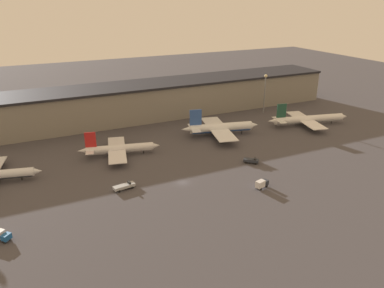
{
  "coord_description": "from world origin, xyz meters",
  "views": [
    {
      "loc": [
        -50.0,
        -113.02,
        64.49
      ],
      "look_at": [
        13.28,
        20.03,
        6.0
      ],
      "focal_mm": 35.0,
      "sensor_mm": 36.0,
      "label": 1
    }
  ],
  "objects_px": {
    "service_vehicle_2": "(262,184)",
    "airplane_1": "(119,149)",
    "airplane_3": "(308,119)",
    "airplane_2": "(220,128)",
    "service_vehicle_4": "(0,235)",
    "service_vehicle_0": "(124,186)",
    "service_vehicle_3": "(251,160)"
  },
  "relations": [
    {
      "from": "service_vehicle_0",
      "to": "service_vehicle_3",
      "type": "bearing_deg",
      "value": -9.12
    },
    {
      "from": "airplane_3",
      "to": "service_vehicle_2",
      "type": "xyz_separation_m",
      "value": [
        -63.49,
        -47.85,
        -1.54
      ]
    },
    {
      "from": "airplane_3",
      "to": "service_vehicle_2",
      "type": "bearing_deg",
      "value": -129.74
    },
    {
      "from": "airplane_2",
      "to": "service_vehicle_0",
      "type": "distance_m",
      "value": 68.06
    },
    {
      "from": "service_vehicle_2",
      "to": "airplane_1",
      "type": "bearing_deg",
      "value": 110.56
    },
    {
      "from": "airplane_1",
      "to": "service_vehicle_4",
      "type": "relative_size",
      "value": 5.86
    },
    {
      "from": "service_vehicle_3",
      "to": "service_vehicle_4",
      "type": "xyz_separation_m",
      "value": [
        -93.69,
        -13.41,
        0.44
      ]
    },
    {
      "from": "airplane_2",
      "to": "service_vehicle_4",
      "type": "relative_size",
      "value": 6.58
    },
    {
      "from": "airplane_3",
      "to": "service_vehicle_2",
      "type": "height_order",
      "value": "airplane_3"
    },
    {
      "from": "service_vehicle_4",
      "to": "airplane_3",
      "type": "bearing_deg",
      "value": 61.68
    },
    {
      "from": "service_vehicle_3",
      "to": "airplane_2",
      "type": "bearing_deg",
      "value": 124.0
    },
    {
      "from": "service_vehicle_2",
      "to": "service_vehicle_3",
      "type": "height_order",
      "value": "service_vehicle_2"
    },
    {
      "from": "airplane_2",
      "to": "service_vehicle_3",
      "type": "distance_m",
      "value": 35.42
    },
    {
      "from": "service_vehicle_3",
      "to": "service_vehicle_4",
      "type": "relative_size",
      "value": 1.03
    },
    {
      "from": "airplane_2",
      "to": "service_vehicle_4",
      "type": "height_order",
      "value": "airplane_2"
    },
    {
      "from": "service_vehicle_0",
      "to": "service_vehicle_4",
      "type": "bearing_deg",
      "value": -169.3
    },
    {
      "from": "airplane_3",
      "to": "service_vehicle_0",
      "type": "xyz_separation_m",
      "value": [
        -108.29,
        -27.47,
        -2.09
      ]
    },
    {
      "from": "service_vehicle_2",
      "to": "service_vehicle_4",
      "type": "xyz_separation_m",
      "value": [
        -84.83,
        6.42,
        -0.11
      ]
    },
    {
      "from": "service_vehicle_2",
      "to": "service_vehicle_4",
      "type": "height_order",
      "value": "service_vehicle_2"
    },
    {
      "from": "airplane_3",
      "to": "service_vehicle_4",
      "type": "height_order",
      "value": "airplane_3"
    },
    {
      "from": "airplane_1",
      "to": "service_vehicle_3",
      "type": "height_order",
      "value": "airplane_1"
    },
    {
      "from": "airplane_3",
      "to": "service_vehicle_4",
      "type": "relative_size",
      "value": 7.63
    },
    {
      "from": "airplane_1",
      "to": "service_vehicle_4",
      "type": "distance_m",
      "value": 64.79
    },
    {
      "from": "airplane_1",
      "to": "airplane_2",
      "type": "bearing_deg",
      "value": 16.95
    },
    {
      "from": "airplane_3",
      "to": "service_vehicle_3",
      "type": "distance_m",
      "value": 61.44
    },
    {
      "from": "airplane_1",
      "to": "airplane_3",
      "type": "xyz_separation_m",
      "value": [
        101.76,
        -3.59,
        0.33
      ]
    },
    {
      "from": "service_vehicle_0",
      "to": "service_vehicle_2",
      "type": "xyz_separation_m",
      "value": [
        44.8,
        -20.38,
        0.54
      ]
    },
    {
      "from": "service_vehicle_4",
      "to": "service_vehicle_3",
      "type": "bearing_deg",
      "value": 54.22
    },
    {
      "from": "service_vehicle_2",
      "to": "airplane_3",
      "type": "bearing_deg",
      "value": 20.91
    },
    {
      "from": "airplane_1",
      "to": "airplane_3",
      "type": "height_order",
      "value": "airplane_3"
    },
    {
      "from": "airplane_2",
      "to": "service_vehicle_4",
      "type": "distance_m",
      "value": 109.93
    },
    {
      "from": "airplane_1",
      "to": "service_vehicle_0",
      "type": "relative_size",
      "value": 4.31
    }
  ]
}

